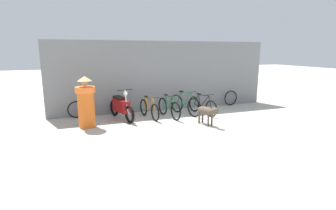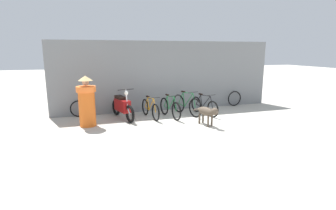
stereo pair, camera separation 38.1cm
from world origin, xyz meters
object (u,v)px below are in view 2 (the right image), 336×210
at_px(bicycle_2, 187,105).
at_px(stray_dog, 207,112).
at_px(person_in_robes, 87,101).
at_px(spare_tire_left, 79,109).
at_px(bicycle_0, 150,109).
at_px(motorcycle, 122,106).
at_px(bicycle_1, 170,108).
at_px(bicycle_3, 204,106).
at_px(spare_tire_right, 234,99).

height_order(bicycle_2, stray_dog, bicycle_2).
relative_size(person_in_robes, spare_tire_left, 2.62).
distance_m(bicycle_0, spare_tire_left, 2.65).
xyz_separation_m(motorcycle, spare_tire_left, (-1.50, 0.77, -0.14)).
distance_m(bicycle_2, stray_dog, 1.59).
distance_m(stray_dog, person_in_robes, 3.90).
xyz_separation_m(bicycle_1, bicycle_2, (0.73, 0.20, 0.03)).
bearing_deg(bicycle_3, bicycle_0, -106.13).
bearing_deg(bicycle_1, motorcycle, -109.61).
xyz_separation_m(bicycle_3, spare_tire_left, (-4.56, 1.06, -0.02)).
height_order(person_in_robes, spare_tire_left, person_in_robes).
height_order(bicycle_0, bicycle_2, bicycle_2).
distance_m(stray_dog, spare_tire_right, 3.52).
xyz_separation_m(bicycle_1, bicycle_3, (1.38, 0.03, -0.02)).
bearing_deg(motorcycle, bicycle_1, 64.19).
relative_size(motorcycle, stray_dog, 1.50).
bearing_deg(bicycle_1, bicycle_3, 82.09).
relative_size(spare_tire_left, spare_tire_right, 0.94).
xyz_separation_m(bicycle_3, motorcycle, (-3.06, 0.29, 0.12)).
height_order(bicycle_0, spare_tire_left, bicycle_0).
xyz_separation_m(bicycle_0, spare_tire_left, (-2.48, 0.93, -0.02)).
relative_size(bicycle_2, spare_tire_right, 2.47).
height_order(stray_dog, person_in_robes, person_in_robes).
height_order(bicycle_2, spare_tire_left, bicycle_2).
relative_size(bicycle_0, spare_tire_right, 2.42).
xyz_separation_m(stray_dog, person_in_robes, (-3.72, 1.13, 0.35)).
relative_size(bicycle_1, person_in_robes, 0.99).
distance_m(motorcycle, person_in_robes, 1.38).
bearing_deg(motorcycle, bicycle_2, 72.10).
relative_size(bicycle_3, person_in_robes, 0.99).
distance_m(bicycle_2, spare_tire_left, 4.02).
distance_m(bicycle_1, spare_tire_left, 3.37).
xyz_separation_m(bicycle_0, bicycle_1, (0.71, -0.16, 0.02)).
bearing_deg(spare_tire_left, bicycle_1, -18.78).
height_order(motorcycle, stray_dog, motorcycle).
bearing_deg(spare_tire_left, spare_tire_right, -0.05).
bearing_deg(bicycle_1, person_in_robes, -94.17).
height_order(bicycle_3, motorcycle, motorcycle).
bearing_deg(spare_tire_right, person_in_robes, -168.01).
distance_m(bicycle_0, motorcycle, 1.00).
distance_m(bicycle_1, motorcycle, 1.72).
distance_m(bicycle_0, stray_dog, 2.18).
distance_m(bicycle_3, stray_dog, 1.52).
bearing_deg(stray_dog, bicycle_0, -149.05).
bearing_deg(bicycle_0, motorcycle, -107.49).
xyz_separation_m(bicycle_1, person_in_robes, (-2.89, -0.25, 0.46)).
xyz_separation_m(bicycle_2, bicycle_3, (0.64, -0.17, -0.04)).
distance_m(bicycle_2, person_in_robes, 3.68).
bearing_deg(bicycle_0, spare_tire_right, 94.38).
distance_m(bicycle_1, bicycle_3, 1.38).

